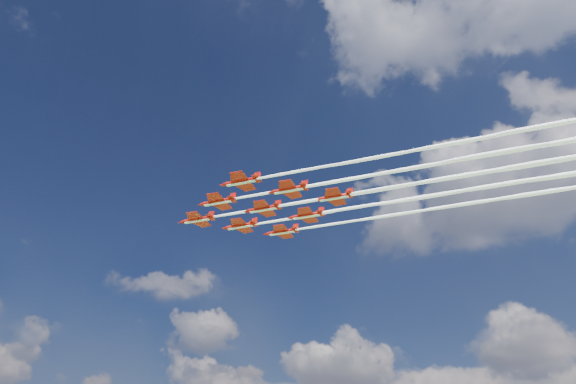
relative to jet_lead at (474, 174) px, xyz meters
The scene contains 6 objects.
jet_lead is the anchor object (origin of this frame).
jet_row2_port 12.48m from the jet_lead, 20.83° to the right, with size 150.81×48.56×2.76m.
jet_row2_starb 12.48m from the jet_lead, 53.86° to the left, with size 150.81×48.56×2.76m.
jet_row3_port 24.95m from the jet_lead, 20.83° to the right, with size 150.81×48.56×2.76m.
jet_row3_centre 19.84m from the jet_lead, 16.52° to the left, with size 150.81×48.56×2.76m.
jet_row3_starb 24.95m from the jet_lead, 53.86° to the left, with size 150.81×48.56×2.76m.
Camera 1 is at (90.37, -104.08, 4.00)m, focal length 35.00 mm.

